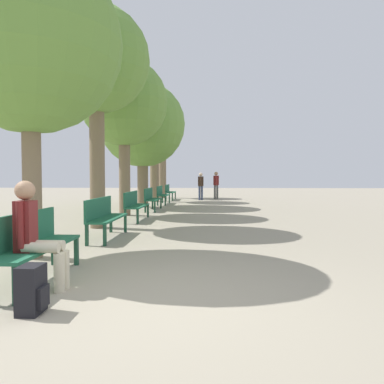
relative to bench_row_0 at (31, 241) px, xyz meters
The scene contains 17 objects.
ground_plane 1.89m from the bench_row_0, 23.45° to the right, with size 80.00×80.00×0.00m, color gray.
bench_row_0 is the anchor object (origin of this frame).
bench_row_1 3.38m from the bench_row_0, 90.00° to the left, with size 0.45×1.90×0.90m.
bench_row_2 6.76m from the bench_row_0, 90.00° to the left, with size 0.45×1.90×0.90m.
bench_row_3 10.13m from the bench_row_0, 90.00° to the left, with size 0.45×1.90×0.90m.
bench_row_4 13.51m from the bench_row_0, 90.00° to the left, with size 0.45×1.90×0.90m.
bench_row_5 16.89m from the bench_row_0, 90.00° to the left, with size 0.45×1.90×0.90m.
tree_row_0 3.41m from the bench_row_0, 114.87° to the left, with size 3.04×3.04×5.12m.
tree_row_1 6.38m from the bench_row_0, 97.27° to the left, with size 2.81×2.81×5.84m.
tree_row_2 8.94m from the bench_row_0, 94.47° to the left, with size 3.04×3.04×5.46m.
tree_row_3 12.27m from the bench_row_0, 93.12° to the left, with size 3.77×3.77×5.56m.
tree_row_4 15.94m from the bench_row_0, 92.39° to the left, with size 2.65×2.65×5.84m.
tree_row_5 19.32m from the bench_row_0, 91.95° to the left, with size 2.49×2.49×5.79m.
person_seated 0.46m from the bench_row_0, 57.11° to the right, with size 0.61×0.35×1.32m.
backpack 1.28m from the bench_row_0, 63.98° to the right, with size 0.25×0.29×0.49m.
pedestrian_near 17.91m from the bench_row_0, 81.22° to the left, with size 0.33×0.29×1.64m.
pedestrian_mid 16.85m from the bench_row_0, 83.75° to the left, with size 0.32×0.28×1.58m.
Camera 1 is at (0.65, -4.01, 1.37)m, focal length 35.00 mm.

